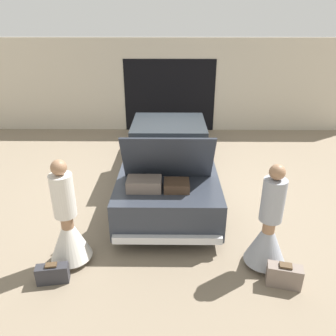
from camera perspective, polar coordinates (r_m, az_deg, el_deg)
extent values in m
plane|color=#7F705B|center=(7.23, 0.10, -2.66)|extent=(40.00, 40.00, 0.00)
cube|color=beige|center=(10.43, 0.29, 14.13)|extent=(12.00, 0.12, 2.80)
cube|color=black|center=(10.42, 0.28, 12.44)|extent=(2.80, 0.02, 2.20)
cube|color=#2D333D|center=(7.01, 0.10, 0.95)|extent=(1.75, 4.68, 0.63)
cube|color=#1E2328|center=(7.07, 0.13, 6.08)|extent=(1.54, 1.50, 0.50)
cylinder|color=black|center=(8.45, -5.30, 4.12)|extent=(0.18, 0.73, 0.73)
cylinder|color=black|center=(8.44, 5.68, 4.08)|extent=(0.18, 0.73, 0.73)
cylinder|color=black|center=(5.88, -7.92, -5.77)|extent=(0.18, 0.73, 0.73)
cylinder|color=black|center=(5.87, 7.92, -5.85)|extent=(0.18, 0.73, 0.73)
cube|color=silver|center=(5.06, -0.13, -12.34)|extent=(1.66, 0.10, 0.12)
cube|color=#2D333D|center=(5.31, -0.03, 1.67)|extent=(1.49, 0.50, 0.88)
cube|color=#75665B|center=(5.23, -4.17, -2.80)|extent=(0.55, 0.34, 0.20)
cube|color=#473323|center=(5.23, 1.51, -3.07)|extent=(0.40, 0.35, 0.15)
cylinder|color=#997051|center=(5.09, -16.77, -11.61)|extent=(0.17, 0.17, 0.80)
cone|color=silver|center=(5.07, -16.83, -11.24)|extent=(0.60, 0.60, 0.72)
cylinder|color=silver|center=(4.72, -17.82, -4.59)|extent=(0.32, 0.32, 0.63)
sphere|color=#997051|center=(4.54, -18.51, 0.08)|extent=(0.22, 0.22, 0.22)
cylinder|color=#997051|center=(5.02, 16.76, -12.30)|extent=(0.17, 0.17, 0.78)
cone|color=#9399A3|center=(5.00, 16.82, -11.94)|extent=(0.60, 0.60, 0.71)
cylinder|color=#9399A3|center=(4.64, 17.82, -5.34)|extent=(0.31, 0.31, 0.62)
sphere|color=#997051|center=(4.46, 18.50, -0.69)|extent=(0.21, 0.21, 0.21)
cube|color=#2D2D33|center=(4.97, -19.45, -16.98)|extent=(0.45, 0.22, 0.27)
cube|color=#4C3823|center=(4.87, -19.71, -15.62)|extent=(0.16, 0.12, 0.02)
cube|color=#75665B|center=(4.91, 19.55, -17.26)|extent=(0.49, 0.29, 0.31)
cube|color=#4C3823|center=(4.80, 19.86, -15.67)|extent=(0.18, 0.15, 0.02)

